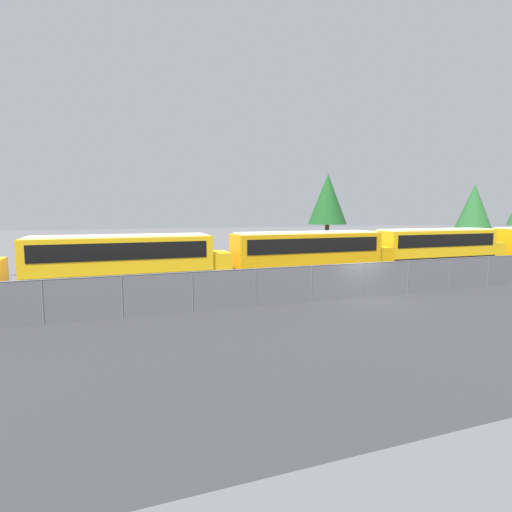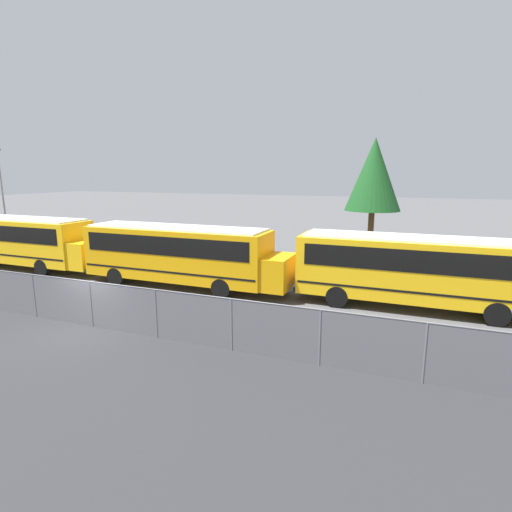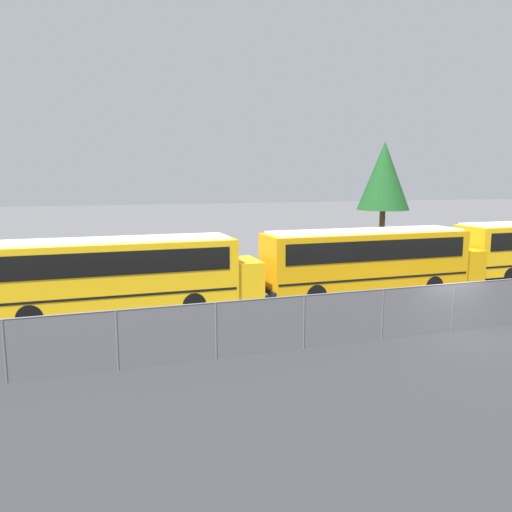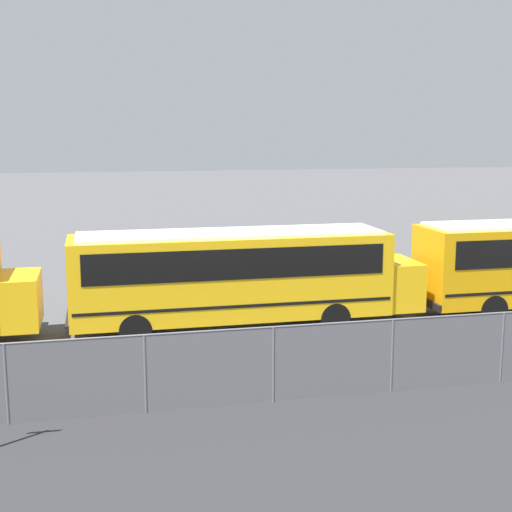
% 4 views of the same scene
% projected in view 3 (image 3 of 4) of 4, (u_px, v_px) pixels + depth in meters
% --- Properties ---
extents(ground_plane, '(200.00, 200.00, 0.00)m').
position_uv_depth(ground_plane, '(451.00, 332.00, 19.11)').
color(ground_plane, '#4C4C4F').
extents(fence, '(98.87, 0.07, 1.92)m').
position_uv_depth(fence, '(453.00, 307.00, 18.96)').
color(fence, '#9EA0A5').
rests_on(fence, ground_plane).
extents(school_bus_2, '(11.76, 2.55, 3.31)m').
position_uv_depth(school_bus_2, '(119.00, 270.00, 21.23)').
color(school_bus_2, yellow).
rests_on(school_bus_2, ground_plane).
extents(school_bus_3, '(11.76, 2.55, 3.31)m').
position_uv_depth(school_bus_3, '(370.00, 257.00, 24.87)').
color(school_bus_3, orange).
rests_on(school_bus_3, ground_plane).
extents(tree_2, '(4.06, 4.06, 8.66)m').
position_uv_depth(tree_2, '(384.00, 176.00, 38.86)').
color(tree_2, '#51381E').
rests_on(tree_2, ground_plane).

